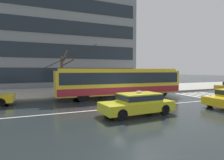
% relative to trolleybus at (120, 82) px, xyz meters
% --- Properties ---
extents(ground_plane, '(160.00, 160.00, 0.00)m').
position_rel_trolleybus_xyz_m(ground_plane, '(-1.05, -3.34, -1.53)').
color(ground_plane, '#1F2728').
extents(sidewalk_slab, '(80.00, 10.00, 0.14)m').
position_rel_trolleybus_xyz_m(sidewalk_slab, '(-1.05, 6.60, -1.46)').
color(sidewalk_slab, gray).
rests_on(sidewalk_slab, ground_plane).
extents(crosswalk_stripe_edge_near, '(0.44, 4.40, 0.01)m').
position_rel_trolleybus_xyz_m(crosswalk_stripe_edge_near, '(7.18, -1.87, -1.52)').
color(crosswalk_stripe_edge_near, beige).
rests_on(crosswalk_stripe_edge_near, ground_plane).
extents(crosswalk_stripe_inner_a, '(0.44, 4.40, 0.01)m').
position_rel_trolleybus_xyz_m(crosswalk_stripe_inner_a, '(8.08, -1.87, -1.52)').
color(crosswalk_stripe_inner_a, beige).
rests_on(crosswalk_stripe_inner_a, ground_plane).
extents(crosswalk_stripe_center, '(0.44, 4.40, 0.01)m').
position_rel_trolleybus_xyz_m(crosswalk_stripe_center, '(8.98, -1.87, -1.52)').
color(crosswalk_stripe_center, beige).
rests_on(crosswalk_stripe_center, ground_plane).
extents(crosswalk_stripe_inner_b, '(0.44, 4.40, 0.01)m').
position_rel_trolleybus_xyz_m(crosswalk_stripe_inner_b, '(9.88, -1.87, -1.52)').
color(crosswalk_stripe_inner_b, beige).
rests_on(crosswalk_stripe_inner_b, ground_plane).
extents(crosswalk_stripe_edge_far, '(0.44, 4.40, 0.01)m').
position_rel_trolleybus_xyz_m(crosswalk_stripe_edge_far, '(10.78, -1.87, -1.52)').
color(crosswalk_stripe_edge_far, beige).
rests_on(crosswalk_stripe_edge_far, ground_plane).
extents(lane_centre_line, '(72.00, 0.14, 0.01)m').
position_rel_trolleybus_xyz_m(lane_centre_line, '(-1.05, -4.54, -1.53)').
color(lane_centre_line, silver).
rests_on(lane_centre_line, ground_plane).
extents(trolleybus, '(12.90, 2.86, 4.92)m').
position_rel_trolleybus_xyz_m(trolleybus, '(0.00, 0.00, 0.00)').
color(trolleybus, yellow).
rests_on(trolleybus, ground_plane).
extents(taxi_oncoming_near, '(4.40, 1.97, 1.39)m').
position_rel_trolleybus_xyz_m(taxi_oncoming_near, '(-2.01, -6.62, -0.83)').
color(taxi_oncoming_near, yellow).
rests_on(taxi_oncoming_near, ground_plane).
extents(bus_shelter, '(4.22, 1.66, 2.58)m').
position_rel_trolleybus_xyz_m(bus_shelter, '(-1.24, 3.46, 0.54)').
color(bus_shelter, gray).
rests_on(bus_shelter, sidewalk_slab).
extents(pedestrian_at_shelter, '(1.60, 1.60, 1.99)m').
position_rel_trolleybus_xyz_m(pedestrian_at_shelter, '(3.44, 3.69, 0.25)').
color(pedestrian_at_shelter, '#575643').
rests_on(pedestrian_at_shelter, sidewalk_slab).
extents(pedestrian_approaching_curb, '(1.29, 1.29, 2.06)m').
position_rel_trolleybus_xyz_m(pedestrian_approaching_curb, '(-1.10, 4.02, 0.27)').
color(pedestrian_approaching_curb, '#23314F').
rests_on(pedestrian_approaching_curb, sidewalk_slab).
extents(pedestrian_walking_past, '(0.45, 0.45, 1.75)m').
position_rel_trolleybus_xyz_m(pedestrian_walking_past, '(0.86, 2.31, -0.35)').
color(pedestrian_walking_past, '#49483F').
rests_on(pedestrian_walking_past, sidewalk_slab).
extents(pedestrian_waiting_by_pole, '(0.46, 0.46, 1.71)m').
position_rel_trolleybus_xyz_m(pedestrian_waiting_by_pole, '(-1.26, 2.21, -0.37)').
color(pedestrian_waiting_by_pole, '#4B443D').
rests_on(pedestrian_waiting_by_pole, sidewalk_slab).
extents(street_tree_bare, '(1.38, 1.76, 4.71)m').
position_rel_trolleybus_xyz_m(street_tree_bare, '(-4.76, 4.16, 0.89)').
color(street_tree_bare, brown).
rests_on(street_tree_bare, sidewalk_slab).
extents(office_tower_corner_left, '(22.80, 13.53, 17.98)m').
position_rel_trolleybus_xyz_m(office_tower_corner_left, '(-2.35, 18.78, 7.47)').
color(office_tower_corner_left, gray).
rests_on(office_tower_corner_left, ground_plane).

